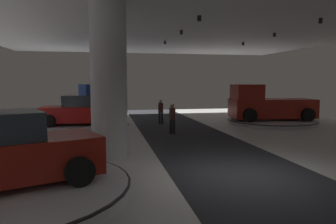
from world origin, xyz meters
name	(u,v)px	position (x,y,z in m)	size (l,w,h in m)	color
ground	(246,176)	(0.00, 0.00, -0.02)	(24.00, 44.00, 0.06)	silver
column_left	(109,81)	(-3.87, 2.97, 2.75)	(1.29, 1.29, 5.50)	silver
display_platform_deep_left	(88,115)	(-5.49, 16.79, 0.14)	(5.68, 5.68, 0.26)	#B7B7BC
pickup_truck_deep_left	(89,102)	(-5.36, 16.49, 1.19)	(4.19, 5.70, 2.30)	navy
display_platform_far_right	(271,121)	(6.61, 10.28, 0.15)	(5.68, 5.68, 0.26)	#B7B7BC
pickup_truck_far_right	(267,105)	(6.29, 10.32, 1.20)	(5.50, 3.11, 2.30)	maroon
display_platform_far_left	(79,126)	(-5.59, 10.45, 0.14)	(5.80, 5.80, 0.24)	#B7B7BC
display_car_far_left	(79,111)	(-5.56, 10.44, 1.01)	(4.37, 2.56, 1.71)	red
display_platform_near_left	(6,192)	(-6.27, -0.72, 0.19)	(5.73, 5.73, 0.34)	silver
display_car_near_left	(2,153)	(-6.30, -0.73, 1.10)	(4.57, 3.36, 1.71)	maroon
visitor_walking_near	(172,117)	(-0.63, 7.46, 0.91)	(0.32, 0.32, 1.59)	black
visitor_walking_far	(161,110)	(-0.58, 11.32, 0.91)	(0.32, 0.32, 1.59)	black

